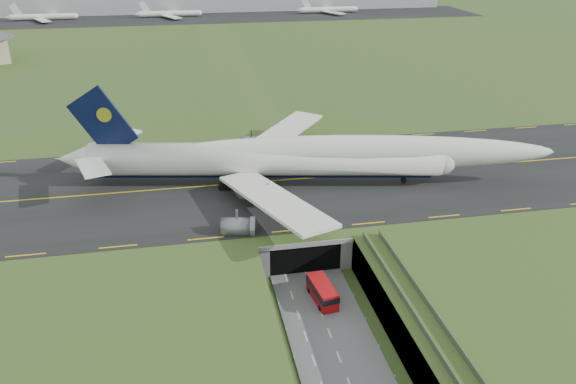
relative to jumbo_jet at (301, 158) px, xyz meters
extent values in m
plane|color=#3A5321|center=(-4.00, -31.08, -11.56)|extent=(900.00, 900.00, 0.00)
cube|color=gray|center=(-4.00, -31.08, -8.56)|extent=(800.00, 800.00, 6.00)
cube|color=slate|center=(-4.00, -38.58, -11.46)|extent=(12.00, 75.00, 0.20)
cube|color=black|center=(-4.00, 1.92, -5.47)|extent=(800.00, 44.00, 0.18)
cube|color=gray|center=(-4.00, -12.08, -6.06)|extent=(16.00, 22.00, 1.00)
cube|color=gray|center=(-11.00, -12.08, -8.56)|extent=(2.00, 22.00, 6.00)
cube|color=gray|center=(3.00, -12.08, -8.56)|extent=(2.00, 22.00, 6.00)
cube|color=black|center=(-4.00, -17.08, -9.06)|extent=(12.00, 12.00, 5.00)
cube|color=#A8A8A3|center=(-4.00, -23.13, -5.96)|extent=(17.00, 0.50, 0.80)
cube|color=#A8A8A3|center=(7.00, -49.58, -5.76)|extent=(3.00, 53.00, 0.50)
cube|color=gray|center=(5.60, -49.58, -5.01)|extent=(0.06, 53.00, 1.00)
cube|color=gray|center=(8.40, -49.58, -5.01)|extent=(0.06, 53.00, 1.00)
cylinder|color=#A8A8A3|center=(7.00, -47.08, -8.76)|extent=(0.90, 0.90, 5.60)
cylinder|color=#A8A8A3|center=(7.00, -35.08, -8.76)|extent=(0.90, 0.90, 5.60)
cylinder|color=white|center=(-6.86, 1.31, -0.30)|extent=(69.08, 19.33, 6.50)
sphere|color=white|center=(27.07, -5.16, -0.30)|extent=(7.45, 7.45, 6.37)
cone|color=white|center=(-43.78, 8.35, -0.30)|extent=(8.14, 7.40, 6.18)
ellipsoid|color=white|center=(11.47, -2.19, 1.16)|extent=(75.75, 20.11, 6.83)
ellipsoid|color=black|center=(26.08, -4.97, 0.51)|extent=(5.00, 3.65, 2.28)
cylinder|color=black|center=(-6.86, 1.31, -2.84)|extent=(64.98, 14.98, 2.73)
cube|color=white|center=(-1.82, 16.90, -1.32)|extent=(25.28, 27.70, 2.73)
cube|color=white|center=(-36.37, 14.69, 1.22)|extent=(10.57, 11.58, 1.04)
cube|color=white|center=(-7.91, -15.04, -1.32)|extent=(16.73, 31.09, 2.73)
cube|color=white|center=(-39.22, -0.28, 1.22)|extent=(7.68, 12.04, 1.04)
cube|color=black|center=(-37.30, 7.11, 7.32)|extent=(12.81, 3.02, 14.38)
cylinder|color=gold|center=(-36.80, 7.02, 8.84)|extent=(2.93, 1.23, 2.84)
cylinder|color=slate|center=(-4.33, 10.65, -4.47)|extent=(5.82, 4.28, 3.35)
cylinder|color=slate|center=(-7.04, 22.03, -4.47)|extent=(5.82, 4.28, 3.35)
cylinder|color=slate|center=(-7.94, -8.31, -4.47)|extent=(5.82, 4.28, 3.35)
cylinder|color=slate|center=(-14.66, -17.89, -4.47)|extent=(5.82, 4.28, 3.35)
cylinder|color=black|center=(20.29, -3.87, -4.82)|extent=(1.19, 0.71, 1.12)
cube|color=black|center=(-11.35, 2.16, -4.67)|extent=(7.32, 8.13, 1.42)
cube|color=red|center=(-3.12, -31.10, -9.91)|extent=(3.61, 7.55, 2.91)
cube|color=black|center=(-3.12, -31.10, -9.33)|extent=(3.68, 7.66, 0.97)
cube|color=black|center=(-3.12, -31.10, -11.12)|extent=(3.35, 7.05, 0.48)
cylinder|color=black|center=(-4.06, -33.66, -11.03)|extent=(0.45, 0.91, 0.87)
cylinder|color=black|center=(-4.67, -28.86, -11.03)|extent=(0.45, 0.91, 0.87)
cylinder|color=black|center=(-1.56, -33.35, -11.03)|extent=(0.45, 0.91, 0.87)
cylinder|color=black|center=(-2.17, -28.54, -11.03)|extent=(0.45, 0.91, 0.87)
cube|color=black|center=(-4.00, 238.92, -5.42)|extent=(320.00, 50.00, 0.08)
cylinder|color=white|center=(-94.98, 243.92, -3.38)|extent=(34.00, 3.20, 3.20)
cylinder|color=white|center=(-25.78, 243.92, -3.38)|extent=(34.00, 3.20, 3.20)
cylinder|color=white|center=(69.00, 243.92, -3.38)|extent=(34.00, 3.20, 3.20)
ellipsoid|color=slate|center=(116.00, 398.92, -15.56)|extent=(260.00, 91.00, 44.00)
camera|label=1|loc=(-21.77, -100.52, 40.72)|focal=35.00mm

